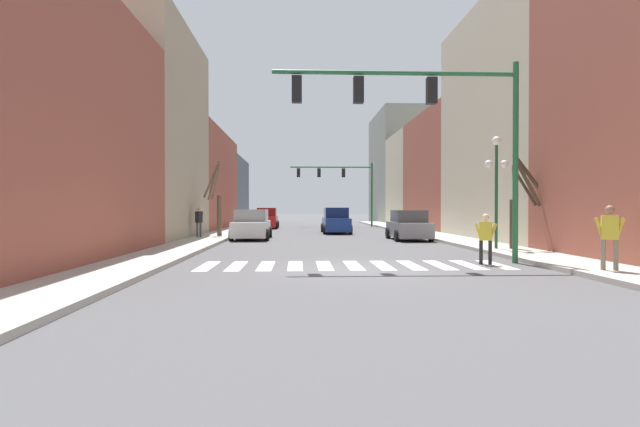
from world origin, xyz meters
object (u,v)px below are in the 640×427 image
object	(u,v)px
street_lamp_right_corner	(496,169)
car_driving_toward_lane	(336,221)
street_tree_left_far	(520,204)
traffic_signal_near	(426,112)
pedestrian_on_left_sidewalk	(610,232)
car_parked_left_far	(409,226)
pedestrian_waiting_at_curb	(486,234)
car_parked_left_mid	(252,225)
street_tree_left_mid	(217,202)
pedestrian_near_right_corner	(199,219)
car_at_intersection	(267,219)
traffic_signal_far	(341,179)
car_parked_left_near	(336,219)

from	to	relation	value
street_lamp_right_corner	car_driving_toward_lane	distance (m)	16.36
car_driving_toward_lane	street_tree_left_far	xyz separation A→B (m)	(6.17, -15.52, 1.12)
traffic_signal_near	street_lamp_right_corner	size ratio (longest dim) A/B	1.76
pedestrian_on_left_sidewalk	street_tree_left_far	bearing A→B (deg)	110.71
car_parked_left_far	pedestrian_waiting_at_curb	xyz separation A→B (m)	(-0.22, -11.98, 0.18)
car_parked_left_mid	pedestrian_on_left_sidewalk	bearing A→B (deg)	-145.65
street_tree_left_mid	street_tree_left_far	distance (m)	17.11
street_tree_left_far	traffic_signal_near	bearing A→B (deg)	-142.30
street_lamp_right_corner	pedestrian_waiting_at_curb	xyz separation A→B (m)	(-2.07, -4.29, -2.39)
street_tree_left_far	pedestrian_near_right_corner	bearing A→B (deg)	148.63
car_at_intersection	pedestrian_near_right_corner	size ratio (longest dim) A/B	2.53
street_lamp_right_corner	pedestrian_on_left_sidewalk	xyz separation A→B (m)	(0.19, -7.02, -2.18)
pedestrian_near_right_corner	traffic_signal_near	bearing A→B (deg)	-116.05
traffic_signal_far	car_parked_left_mid	xyz separation A→B (m)	(-6.71, -18.84, -3.77)
car_parked_left_far	traffic_signal_far	bearing A→B (deg)	5.93
traffic_signal_near	pedestrian_on_left_sidewalk	distance (m)	6.33
traffic_signal_near	pedestrian_waiting_at_curb	size ratio (longest dim) A/B	4.95
pedestrian_waiting_at_curb	street_tree_left_mid	distance (m)	17.97
pedestrian_near_right_corner	car_parked_left_near	bearing A→B (deg)	-0.45
traffic_signal_far	street_tree_left_mid	size ratio (longest dim) A/B	1.76
street_tree_left_mid	traffic_signal_near	bearing A→B (deg)	-57.53
street_lamp_right_corner	car_driving_toward_lane	world-z (taller)	street_lamp_right_corner
pedestrian_on_left_sidewalk	car_parked_left_mid	bearing A→B (deg)	150.58
car_parked_left_far	car_parked_left_near	bearing A→B (deg)	7.61
car_driving_toward_lane	car_parked_left_mid	distance (m)	8.35
pedestrian_on_left_sidewalk	street_tree_left_far	world-z (taller)	street_tree_left_far
car_driving_toward_lane	street_tree_left_far	size ratio (longest dim) A/B	1.26
car_parked_left_near	street_tree_left_mid	xyz separation A→B (m)	(-8.37, -16.79, 1.37)
car_parked_left_near	street_tree_left_far	xyz separation A→B (m)	(5.26, -27.13, 1.21)
pedestrian_on_left_sidewalk	pedestrian_waiting_at_curb	bearing A→B (deg)	155.82
car_at_intersection	pedestrian_on_left_sidewalk	bearing A→B (deg)	-160.55
street_lamp_right_corner	street_tree_left_mid	bearing A→B (deg)	141.72
street_tree_left_mid	pedestrian_on_left_sidewalk	bearing A→B (deg)	-52.82
street_tree_left_mid	street_tree_left_far	xyz separation A→B (m)	(13.63, -10.35, -0.16)
traffic_signal_near	street_tree_left_mid	distance (m)	16.82
pedestrian_on_left_sidewalk	traffic_signal_near	bearing A→B (deg)	168.80
car_parked_left_near	pedestrian_waiting_at_curb	xyz separation A→B (m)	(2.34, -31.17, 0.20)
car_at_intersection	street_tree_left_far	world-z (taller)	street_tree_left_far
street_lamp_right_corner	car_at_intersection	xyz separation A→B (m)	(-10.71, 23.84, -2.51)
traffic_signal_far	car_parked_left_near	distance (m)	3.92
street_lamp_right_corner	car_parked_left_mid	bearing A→B (deg)	140.33
street_lamp_right_corner	traffic_signal_near	bearing A→B (deg)	-134.76
car_parked_left_mid	car_parked_left_far	world-z (taller)	car_parked_left_mid
car_parked_left_near	pedestrian_near_right_corner	size ratio (longest dim) A/B	2.55
car_at_intersection	street_tree_left_mid	xyz separation A→B (m)	(-2.08, -13.75, 1.29)
car_parked_left_mid	pedestrian_waiting_at_curb	xyz separation A→B (m)	(8.57, -13.11, 0.16)
traffic_signal_far	pedestrian_near_right_corner	distance (m)	21.69
traffic_signal_far	pedestrian_on_left_sidewalk	size ratio (longest dim) A/B	4.63
car_parked_left_far	street_tree_left_far	size ratio (longest dim) A/B	1.11
street_tree_left_mid	pedestrian_waiting_at_curb	bearing A→B (deg)	-53.30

